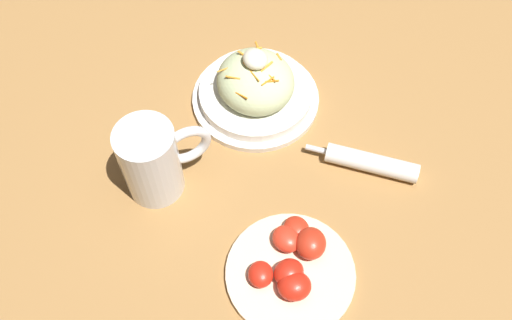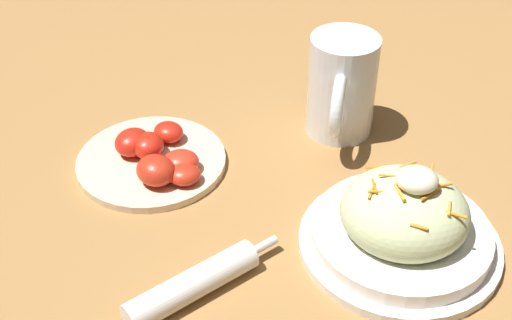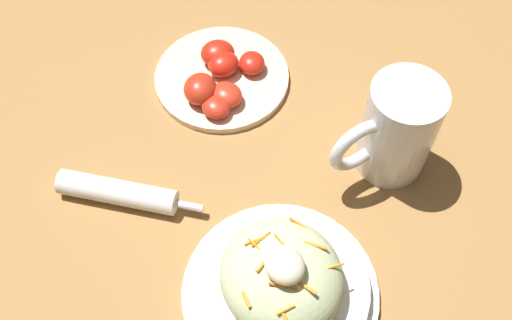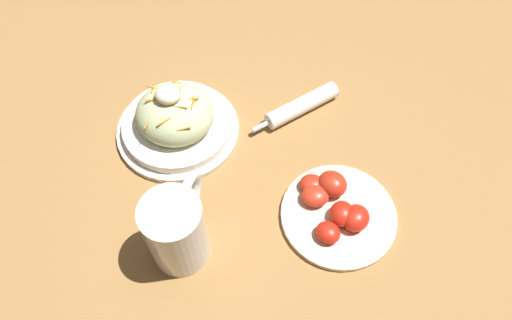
{
  "view_description": "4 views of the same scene",
  "coord_description": "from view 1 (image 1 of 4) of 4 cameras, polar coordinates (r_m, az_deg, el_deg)",
  "views": [
    {
      "loc": [
        0.44,
        -0.29,
        0.81
      ],
      "look_at": [
        0.03,
        -0.06,
        0.06
      ],
      "focal_mm": 39.37,
      "sensor_mm": 36.0,
      "label": 1
    },
    {
      "loc": [
        -0.02,
        0.6,
        0.57
      ],
      "look_at": [
        0.05,
        -0.04,
        0.07
      ],
      "focal_mm": 48.52,
      "sensor_mm": 36.0,
      "label": 2
    },
    {
      "loc": [
        -0.31,
        0.18,
        0.68
      ],
      "look_at": [
        0.01,
        -0.03,
        0.08
      ],
      "focal_mm": 42.49,
      "sensor_mm": 36.0,
      "label": 3
    },
    {
      "loc": [
        0.14,
        -0.48,
        0.74
      ],
      "look_at": [
        0.05,
        -0.06,
        0.08
      ],
      "focal_mm": 33.69,
      "sensor_mm": 36.0,
      "label": 4
    }
  ],
  "objects": [
    {
      "name": "salad_plate",
      "position": [
        1.0,
        -0.04,
        7.36
      ],
      "size": [
        0.23,
        0.23,
        0.12
      ],
      "color": "white",
      "rests_on": "ground_plane"
    },
    {
      "name": "napkin_roll",
      "position": [
        0.96,
        11.55,
        -0.26
      ],
      "size": [
        0.15,
        0.15,
        0.03
      ],
      "color": "white",
      "rests_on": "ground_plane"
    },
    {
      "name": "ground_plane",
      "position": [
        0.97,
        2.42,
        0.82
      ],
      "size": [
        1.43,
        1.43,
        0.0
      ],
      "primitive_type": "plane",
      "color": "#9E703D"
    },
    {
      "name": "tomato_plate",
      "position": [
        0.86,
        3.63,
        -10.72
      ],
      "size": [
        0.2,
        0.2,
        0.05
      ],
      "color": "beige",
      "rests_on": "ground_plane"
    },
    {
      "name": "beer_mug",
      "position": [
        0.9,
        -10.39,
        -0.37
      ],
      "size": [
        0.09,
        0.15,
        0.14
      ],
      "color": "white",
      "rests_on": "ground_plane"
    }
  ]
}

